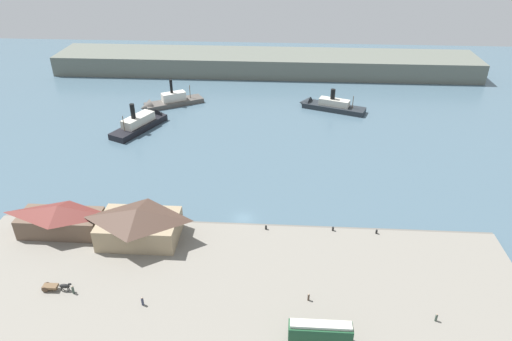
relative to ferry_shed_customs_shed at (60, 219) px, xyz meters
The scene contains 18 objects.
ground_plane 40.08m from the ferry_shed_customs_shed, 13.12° to the left, with size 320.00×320.00×0.00m, color #476070.
quay_promenade 41.08m from the ferry_shed_customs_shed, 18.48° to the right, with size 110.00×36.00×1.20m, color gray.
seawall_edge 39.37m from the ferry_shed_customs_shed, ahead, with size 110.00×0.80×1.00m, color #666159.
ferry_shed_customs_shed is the anchor object (origin of this frame).
ferry_shed_central_terminal 17.68m from the ferry_shed_customs_shed, ahead, with size 16.73×11.13×7.57m.
street_tram 60.28m from the ferry_shed_customs_shed, 25.88° to the right, with size 10.21×2.64×4.53m.
horse_cart 18.64m from the ferry_shed_customs_shed, 69.94° to the right, with size 5.60×1.47×1.87m.
pedestrian_walking_west 30.74m from the ferry_shed_customs_shed, 40.57° to the right, with size 0.44×0.44×1.79m.
pedestrian_near_east_shed 20.57m from the ferry_shed_customs_shed, 61.40° to the right, with size 0.43×0.43×1.76m.
pedestrian_near_cart 77.22m from the ferry_shed_customs_shed, 15.29° to the right, with size 0.40×0.40×1.62m.
pedestrian_by_tram 55.52m from the ferry_shed_customs_shed, 17.80° to the right, with size 0.38×0.38×1.52m.
mooring_post_center_west 68.43m from the ferry_shed_customs_shed, ahead, with size 0.44×0.44×0.90m, color black.
mooring_post_west 44.47m from the ferry_shed_customs_shed, ahead, with size 0.44×0.44×0.90m, color black.
mooring_post_center_east 59.12m from the ferry_shed_customs_shed, ahead, with size 0.44×0.44×0.90m, color black.
ferry_approaching_west 99.76m from the ferry_shed_customs_shed, 51.13° to the left, with size 24.29×13.52×9.34m.
ferry_moored_east 58.27m from the ferry_shed_customs_shed, 88.33° to the left, with size 15.34×23.49×11.20m.
ferry_approaching_east 76.89m from the ferry_shed_customs_shed, 86.34° to the left, with size 22.56×16.44×11.42m.
far_headland 125.20m from the ferry_shed_customs_shed, 71.96° to the left, with size 180.00×24.00×8.00m, color #60665B.
Camera 1 is at (8.41, -87.02, 62.92)m, focal length 32.35 mm.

